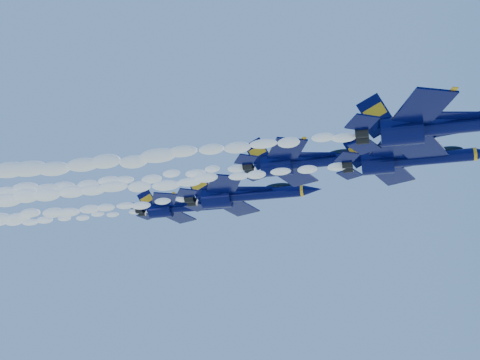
% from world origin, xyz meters
% --- Properties ---
extents(jet_lead, '(19.33, 15.85, 7.18)m').
position_xyz_m(jet_lead, '(15.05, -11.53, 149.90)').
color(jet_lead, '#040637').
extents(smoke_trail_jet_lead, '(57.80, 2.46, 2.22)m').
position_xyz_m(smoke_trail_jet_lead, '(-22.11, -11.53, 149.41)').
color(smoke_trail_jet_lead, white).
extents(jet_second, '(16.39, 13.44, 6.09)m').
position_xyz_m(jet_second, '(11.98, -3.95, 150.08)').
color(jet_second, '#040637').
extents(smoke_trail_jet_second, '(57.80, 2.09, 1.88)m').
position_xyz_m(smoke_trail_jet_second, '(-23.93, -3.95, 149.62)').
color(smoke_trail_jet_second, white).
extents(jet_third, '(17.58, 14.42, 6.53)m').
position_xyz_m(jet_third, '(0.24, 1.43, 153.44)').
color(jet_third, '#040637').
extents(smoke_trail_jet_third, '(57.80, 2.24, 2.02)m').
position_xyz_m(smoke_trail_jet_third, '(-36.17, 1.43, 152.97)').
color(smoke_trail_jet_third, white).
extents(jet_fourth, '(19.35, 15.87, 7.19)m').
position_xyz_m(jet_fourth, '(-9.76, 12.87, 154.55)').
color(jet_fourth, '#040637').
extents(smoke_trail_jet_fourth, '(57.80, 2.47, 2.22)m').
position_xyz_m(smoke_trail_jet_fourth, '(-46.93, 12.87, 154.06)').
color(smoke_trail_jet_fourth, white).
extents(jet_fifth, '(16.31, 13.38, 6.06)m').
position_xyz_m(jet_fifth, '(-20.88, 19.32, 156.01)').
color(jet_fifth, '#040637').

